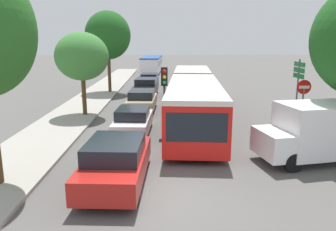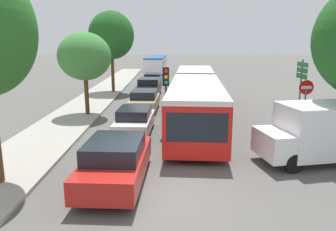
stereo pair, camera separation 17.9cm
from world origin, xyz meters
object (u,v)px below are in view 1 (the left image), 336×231
Objects in this scene: queued_car_red at (116,162)px; direction_sign_post at (298,77)px; tree_left_far at (108,35)px; queued_car_black at (146,87)px; tree_left_mid at (83,58)px; articulated_bus at (193,93)px; city_bus_rear at (152,63)px; no_entry_sign at (303,99)px; white_van at (325,130)px; queued_car_tan at (142,101)px; traffic_light at (164,86)px; queued_car_white at (133,121)px; queued_car_blue at (150,80)px.

direction_sign_post is (9.65, 9.22, 1.79)m from queued_car_red.
tree_left_far reaches higher than direction_sign_post.
tree_left_mid reaches higher than queued_car_black.
articulated_bus is 1.55× the size of city_bus_rear.
direction_sign_post reaches higher than no_entry_sign.
city_bus_rear is 2.51× the size of queued_car_black.
queued_car_tan is at bearing -61.56° from white_van.
queued_car_tan is at bearing -126.25° from no_entry_sign.
traffic_light is 0.65× the size of tree_left_mid.
tree_left_far reaches higher than queued_car_white.
direction_sign_post is at bearing -143.35° from queued_car_blue.
traffic_light reaches higher than queued_car_white.
city_bus_rear reaches higher than white_van.
direction_sign_post is (9.46, -14.16, 1.86)m from queued_car_blue.
city_bus_rear is 19.87m from tree_left_far.
queued_car_black reaches higher than queued_car_tan.
direction_sign_post is 13.01m from tree_left_mid.
white_van is (4.50, -7.76, -0.23)m from articulated_bus.
queued_car_red reaches higher than queued_car_black.
queued_car_red is at bearing -177.40° from queued_car_black.
no_entry_sign reaches higher than queued_car_blue.
tree_left_far reaches higher than queued_car_black.
direction_sign_post is at bearing -3.49° from tree_left_mid.
white_van is at bearing 34.44° from articulated_bus.
queued_car_tan is 6.12m from traffic_light.
queued_car_red is at bearing -177.09° from city_bus_rear.
city_bus_rear is at bearing -168.86° from articulated_bus.
tree_left_far is (-3.36, 1.53, 4.34)m from queued_car_black.
queued_car_black is 5.47m from queued_car_blue.
white_van is at bearing -113.15° from queued_car_white.
queued_car_red is 1.01× the size of queued_car_black.
queued_car_tan is at bearing -113.08° from articulated_bus.
queued_car_red is 13.47m from direction_sign_post.
traffic_light is 1.21× the size of no_entry_sign.
tree_left_mid is at bearing -4.84° from direction_sign_post.
traffic_light is (1.64, -32.80, 1.12)m from city_bus_rear.
queued_car_white is at bearing -177.58° from queued_car_blue.
articulated_bus is 8.98m from white_van.
no_entry_sign reaches higher than city_bus_rear.
queued_car_tan is 12.27m from white_van.
tree_left_mid is (-12.94, 0.79, 1.09)m from direction_sign_post.
city_bus_rear is at bearing -165.74° from no_entry_sign.
traffic_light is at bearing -39.98° from tree_left_mid.
city_bus_rear is 3.11× the size of direction_sign_post.
queued_car_tan is 9.65m from tree_left_far.
tree_left_far is (0.02, 9.44, 1.46)m from tree_left_mid.
queued_car_blue is 17.13m from direction_sign_post.
no_entry_sign is at bearing 70.28° from direction_sign_post.
city_bus_rear is 2.47× the size of queued_car_red.
city_bus_rear is 2.16× the size of tree_left_mid.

